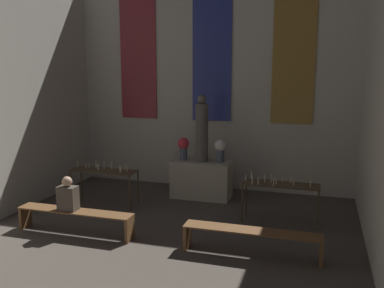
% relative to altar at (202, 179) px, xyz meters
% --- Properties ---
extents(wall_back, '(7.41, 0.16, 5.55)m').
position_rel_altar_xyz_m(wall_back, '(0.00, 1.00, 2.35)').
color(wall_back, beige).
rests_on(wall_back, ground_plane).
extents(altar, '(1.42, 0.68, 0.91)m').
position_rel_altar_xyz_m(altar, '(0.00, 0.00, 0.00)').
color(altar, '#ADA38E').
rests_on(altar, ground_plane).
extents(statue, '(0.30, 0.30, 1.59)m').
position_rel_altar_xyz_m(statue, '(0.00, 0.00, 1.20)').
color(statue, '#5B5651').
rests_on(statue, altar).
extents(flower_vase_left, '(0.28, 0.28, 0.54)m').
position_rel_altar_xyz_m(flower_vase_left, '(-0.46, 0.00, 0.78)').
color(flower_vase_left, '#4C5666').
rests_on(flower_vase_left, altar).
extents(flower_vase_right, '(0.28, 0.28, 0.54)m').
position_rel_altar_xyz_m(flower_vase_right, '(0.46, 0.00, 0.78)').
color(flower_vase_right, '#4C5666').
rests_on(flower_vase_right, altar).
extents(candle_rack_left, '(1.54, 0.51, 1.02)m').
position_rel_altar_xyz_m(candle_rack_left, '(-1.99, -1.18, 0.27)').
color(candle_rack_left, '#473823').
rests_on(candle_rack_left, ground_plane).
extents(candle_rack_right, '(1.54, 0.51, 1.02)m').
position_rel_altar_xyz_m(candle_rack_right, '(1.99, -1.18, 0.27)').
color(candle_rack_right, '#473823').
rests_on(candle_rack_right, ground_plane).
extents(pew_back_left, '(2.32, 0.36, 0.46)m').
position_rel_altar_xyz_m(pew_back_left, '(-1.69, -2.92, -0.11)').
color(pew_back_left, brown).
rests_on(pew_back_left, ground_plane).
extents(pew_back_right, '(2.32, 0.36, 0.46)m').
position_rel_altar_xyz_m(pew_back_right, '(1.69, -2.92, -0.11)').
color(pew_back_right, brown).
rests_on(pew_back_right, ground_plane).
extents(person_seated, '(0.36, 0.24, 0.65)m').
position_rel_altar_xyz_m(person_seated, '(-1.82, -2.92, 0.29)').
color(person_seated, '#4C4238').
rests_on(person_seated, pew_back_left).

